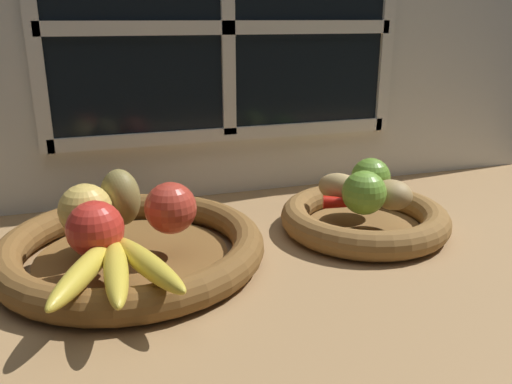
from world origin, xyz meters
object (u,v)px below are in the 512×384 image
at_px(lime_near, 364,193).
at_px(apple_golden_left, 86,210).
at_px(fruit_bowl_right, 364,219).
at_px(apple_red_right, 171,208).
at_px(fruit_bowl_left, 132,248).
at_px(potato_small, 392,195).
at_px(lime_far, 371,178).
at_px(potato_oblong, 340,188).
at_px(apple_red_front, 95,229).
at_px(chili_pepper, 362,203).
at_px(pear_brown, 120,197).
at_px(banana_bunch_front, 116,266).

bearing_deg(lime_near, apple_golden_left, 173.78).
xyz_separation_m(fruit_bowl_right, apple_red_right, (-0.31, -0.02, 0.06)).
height_order(fruit_bowl_left, potato_small, potato_small).
distance_m(lime_near, lime_far, 0.09).
bearing_deg(potato_oblong, fruit_bowl_right, -37.87).
xyz_separation_m(potato_small, lime_near, (-0.05, -0.01, 0.01)).
height_order(apple_red_front, potato_small, apple_red_front).
relative_size(apple_golden_left, lime_far, 1.12).
bearing_deg(fruit_bowl_left, apple_red_right, -17.97).
bearing_deg(fruit_bowl_left, lime_far, 5.11).
distance_m(apple_red_right, chili_pepper, 0.30).
xyz_separation_m(fruit_bowl_right, lime_far, (0.03, 0.04, 0.06)).
bearing_deg(fruit_bowl_right, apple_golden_left, 178.88).
xyz_separation_m(apple_red_front, lime_far, (0.44, 0.10, -0.00)).
xyz_separation_m(fruit_bowl_right, apple_red_front, (-0.41, -0.06, 0.06)).
height_order(fruit_bowl_left, fruit_bowl_right, same).
relative_size(apple_golden_left, pear_brown, 0.88).
xyz_separation_m(banana_bunch_front, lime_near, (0.37, 0.09, 0.02)).
distance_m(fruit_bowl_left, pear_brown, 0.07).
height_order(banana_bunch_front, chili_pepper, banana_bunch_front).
relative_size(pear_brown, chili_pepper, 0.68).
height_order(fruit_bowl_right, potato_oblong, potato_oblong).
height_order(banana_bunch_front, potato_small, potato_small).
relative_size(apple_red_front, potato_oblong, 0.95).
height_order(apple_red_front, lime_far, apple_red_front).
distance_m(apple_red_right, lime_far, 0.34).
height_order(fruit_bowl_right, apple_red_right, apple_red_right).
bearing_deg(fruit_bowl_left, apple_golden_left, 171.63).
xyz_separation_m(fruit_bowl_right, potato_oblong, (-0.03, 0.03, 0.05)).
distance_m(apple_red_right, apple_golden_left, 0.11).
distance_m(fruit_bowl_right, chili_pepper, 0.04).
bearing_deg(lime_far, apple_golden_left, -176.57).
height_order(apple_golden_left, pear_brown, pear_brown).
xyz_separation_m(lime_far, chili_pepper, (-0.04, -0.05, -0.02)).
distance_m(potato_small, chili_pepper, 0.05).
distance_m(apple_red_front, potato_oblong, 0.39).
bearing_deg(lime_far, fruit_bowl_right, -127.87).
distance_m(apple_red_right, pear_brown, 0.08).
xyz_separation_m(potato_oblong, lime_near, (0.01, -0.06, 0.01)).
bearing_deg(fruit_bowl_left, pear_brown, 104.28).
bearing_deg(lime_near, fruit_bowl_right, 56.31).
bearing_deg(fruit_bowl_right, apple_red_right, -176.76).
height_order(pear_brown, lime_far, pear_brown).
bearing_deg(banana_bunch_front, apple_golden_left, 101.74).
relative_size(fruit_bowl_left, potato_small, 5.88).
bearing_deg(potato_oblong, potato_small, -41.42).
bearing_deg(apple_red_front, fruit_bowl_left, 53.83).
xyz_separation_m(fruit_bowl_left, potato_oblong, (0.33, 0.03, 0.05)).
xyz_separation_m(pear_brown, banana_bunch_front, (-0.02, -0.16, -0.03)).
relative_size(fruit_bowl_right, lime_far, 4.14).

